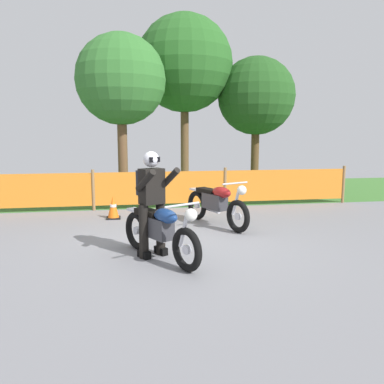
{
  "coord_description": "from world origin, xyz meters",
  "views": [
    {
      "loc": [
        -0.89,
        -6.92,
        1.98
      ],
      "look_at": [
        0.29,
        0.12,
        0.9
      ],
      "focal_mm": 36.91,
      "sensor_mm": 36.0,
      "label": 1
    }
  ],
  "objects_px": {
    "motorcycle_lead": "(160,230)",
    "rider_lead": "(152,198)",
    "motorcycle_trailing": "(217,203)",
    "traffic_cone": "(113,207)"
  },
  "relations": [
    {
      "from": "rider_lead",
      "to": "traffic_cone",
      "type": "xyz_separation_m",
      "value": [
        -0.7,
        2.96,
        -0.69
      ]
    },
    {
      "from": "motorcycle_lead",
      "to": "motorcycle_trailing",
      "type": "bearing_deg",
      "value": 117.5
    },
    {
      "from": "motorcycle_lead",
      "to": "traffic_cone",
      "type": "height_order",
      "value": "motorcycle_lead"
    },
    {
      "from": "motorcycle_lead",
      "to": "rider_lead",
      "type": "distance_m",
      "value": 0.53
    },
    {
      "from": "rider_lead",
      "to": "traffic_cone",
      "type": "bearing_deg",
      "value": 164.69
    },
    {
      "from": "motorcycle_lead",
      "to": "motorcycle_trailing",
      "type": "distance_m",
      "value": 2.49
    },
    {
      "from": "traffic_cone",
      "to": "rider_lead",
      "type": "bearing_deg",
      "value": -76.67
    },
    {
      "from": "motorcycle_trailing",
      "to": "traffic_cone",
      "type": "height_order",
      "value": "motorcycle_trailing"
    },
    {
      "from": "motorcycle_trailing",
      "to": "traffic_cone",
      "type": "bearing_deg",
      "value": -140.36
    },
    {
      "from": "rider_lead",
      "to": "motorcycle_trailing",
      "type": "bearing_deg",
      "value": 112.74
    }
  ]
}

